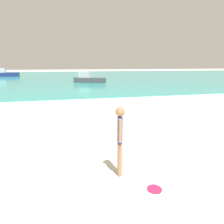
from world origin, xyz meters
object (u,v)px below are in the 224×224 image
at_px(frisbee, 154,189).
at_px(boat_far, 5,74).
at_px(boat_near, 89,79).
at_px(person_standing, 120,137).

distance_m(frisbee, boat_far, 43.56).
bearing_deg(boat_near, frisbee, -66.47).
relative_size(boat_near, boat_far, 0.86).
distance_m(person_standing, boat_far, 42.70).
xyz_separation_m(person_standing, boat_near, (2.13, 23.13, -0.34)).
xyz_separation_m(person_standing, frisbee, (0.53, -0.73, -0.88)).
relative_size(frisbee, boat_far, 0.06).
relative_size(person_standing, frisbee, 5.27).
relative_size(frisbee, boat_near, 0.07).
height_order(person_standing, frisbee, person_standing).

